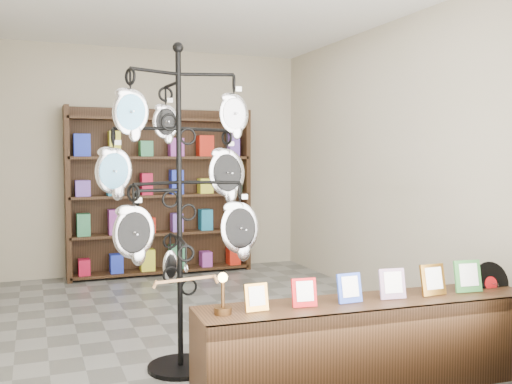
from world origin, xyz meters
The scene contains 5 objects.
ground centered at (0.00, 0.00, 0.00)m, with size 5.00×5.00×0.00m, color slate.
room_envelope centered at (0.00, 0.00, 1.85)m, with size 5.00×5.00×5.00m.
display_tree centered at (-0.60, -1.16, 1.38)m, with size 1.22×1.05×2.38m.
front_shelf centered at (0.54, -1.93, 0.30)m, with size 2.43×0.62×0.85m.
back_shelving centered at (0.00, 2.30, 1.03)m, with size 2.42×0.36×2.20m.
Camera 1 is at (-1.59, -5.19, 1.57)m, focal length 40.00 mm.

